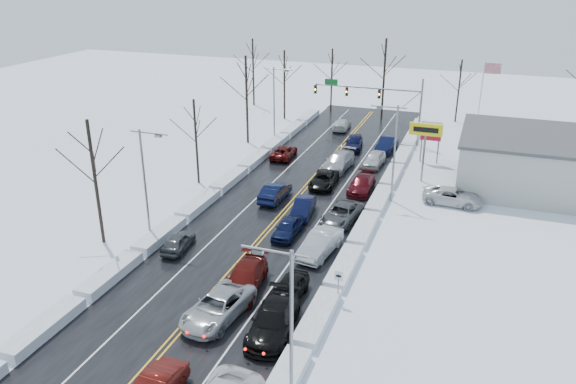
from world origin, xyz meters
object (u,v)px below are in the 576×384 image
at_px(tires_plus_sign, 426,134).
at_px(oncoming_car_0, 275,200).
at_px(flagpole, 482,97).
at_px(traffic_signal_mast, 379,97).
at_px(dealership_building, 570,165).

distance_m(tires_plus_sign, oncoming_car_0, 16.25).
bearing_deg(flagpole, traffic_signal_mast, -170.27).
height_order(flagpole, oncoming_car_0, flagpole).
xyz_separation_m(traffic_signal_mast, oncoming_car_0, (-5.16, -21.47, -5.48)).
height_order(tires_plus_sign, dealership_building, tires_plus_sign).
bearing_deg(tires_plus_sign, traffic_signal_mast, 120.46).
height_order(traffic_signal_mast, tires_plus_sign, traffic_signal_mast).
distance_m(tires_plus_sign, flagpole, 14.79).
bearing_deg(flagpole, dealership_building, -53.73).
relative_size(flagpole, dealership_building, 0.49).
bearing_deg(oncoming_car_0, tires_plus_sign, -141.27).
relative_size(traffic_signal_mast, dealership_building, 0.65).
bearing_deg(flagpole, oncoming_car_0, -125.72).
distance_m(traffic_signal_mast, oncoming_car_0, 22.75).
distance_m(dealership_building, oncoming_car_0, 28.27).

